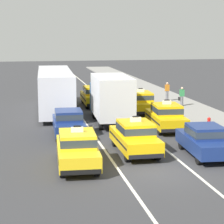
{
  "coord_description": "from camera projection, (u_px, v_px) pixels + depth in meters",
  "views": [
    {
      "loc": [
        -5.68,
        -18.53,
        6.14
      ],
      "look_at": [
        -0.4,
        8.2,
        1.3
      ],
      "focal_mm": 72.12,
      "sensor_mm": 36.0,
      "label": 1
    }
  ],
  "objects": [
    {
      "name": "taxi_center_third",
      "position": [
        94.0,
        96.0,
        37.94
      ],
      "size": [
        1.89,
        4.59,
        1.96
      ],
      "color": "black",
      "rests_on": "ground"
    },
    {
      "name": "sidewalk_curb",
      "position": [
        189.0,
        109.0,
        35.91
      ],
      "size": [
        4.0,
        90.0,
        0.15
      ],
      "primitive_type": "cube",
      "color": "gray",
      "rests_on": "ground"
    },
    {
      "name": "lane_stripe_left_center",
      "position": [
        72.0,
        104.0,
        39.07
      ],
      "size": [
        0.14,
        80.0,
        0.01
      ],
      "primitive_type": "cube",
      "color": "silver",
      "rests_on": "ground"
    },
    {
      "name": "taxi_right_fourth",
      "position": [
        124.0,
        93.0,
        39.77
      ],
      "size": [
        2.13,
        4.67,
        1.96
      ],
      "color": "black",
      "rests_on": "ground"
    },
    {
      "name": "sedan_right_nearest",
      "position": [
        205.0,
        140.0,
        22.48
      ],
      "size": [
        2.01,
        4.39,
        1.58
      ],
      "color": "black",
      "rests_on": "ground"
    },
    {
      "name": "sedan_left_second",
      "position": [
        69.0,
        122.0,
        26.9
      ],
      "size": [
        1.89,
        4.35,
        1.58
      ],
      "color": "black",
      "rests_on": "ground"
    },
    {
      "name": "lane_stripe_center_right",
      "position": [
        108.0,
        103.0,
        39.68
      ],
      "size": [
        0.14,
        80.0,
        0.01
      ],
      "primitive_type": "cube",
      "color": "silver",
      "rests_on": "ground"
    },
    {
      "name": "box_truck_center_second",
      "position": [
        110.0,
        97.0,
        30.81
      ],
      "size": [
        2.53,
        7.05,
        3.27
      ],
      "color": "black",
      "rests_on": "ground"
    },
    {
      "name": "taxi_right_second",
      "position": [
        166.0,
        116.0,
        28.61
      ],
      "size": [
        2.08,
        4.66,
        1.96
      ],
      "color": "black",
      "rests_on": "ground"
    },
    {
      "name": "fire_hydrant",
      "position": [
        209.0,
        122.0,
        28.26
      ],
      "size": [
        0.36,
        0.22,
        0.73
      ],
      "color": "red",
      "rests_on": "sidewalk_curb"
    },
    {
      "name": "pedestrian_by_storefront",
      "position": [
        167.0,
        92.0,
        39.58
      ],
      "size": [
        0.36,
        0.24,
        1.67
      ],
      "color": "slate",
      "rests_on": "sidewalk_curb"
    },
    {
      "name": "taxi_right_third",
      "position": [
        140.0,
        102.0,
        34.42
      ],
      "size": [
        2.04,
        4.64,
        1.96
      ],
      "color": "black",
      "rests_on": "ground"
    },
    {
      "name": "taxi_left_nearest",
      "position": [
        77.0,
        148.0,
        20.69
      ],
      "size": [
        2.03,
        4.64,
        1.96
      ],
      "color": "black",
      "rests_on": "ground"
    },
    {
      "name": "bus_left_third",
      "position": [
        55.0,
        89.0,
        34.93
      ],
      "size": [
        2.99,
        11.3,
        3.22
      ],
      "color": "black",
      "rests_on": "ground"
    },
    {
      "name": "pedestrian_trailing",
      "position": [
        182.0,
        97.0,
        36.93
      ],
      "size": [
        0.47,
        0.24,
        1.57
      ],
      "color": "slate",
      "rests_on": "sidewalk_curb"
    },
    {
      "name": "taxi_center_nearest",
      "position": [
        135.0,
        136.0,
        23.04
      ],
      "size": [
        1.82,
        4.56,
        1.96
      ],
      "color": "black",
      "rests_on": "ground"
    },
    {
      "name": "ground_plane",
      "position": [
        156.0,
        172.0,
        20.06
      ],
      "size": [
        160.0,
        160.0,
        0.0
      ],
      "primitive_type": "plane",
      "color": "#353538"
    }
  ]
}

